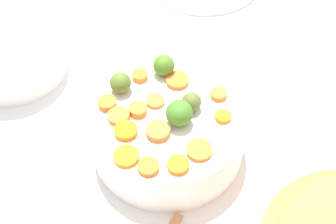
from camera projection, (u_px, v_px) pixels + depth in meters
The scene contains 21 objects.
tabletop at pixel (165, 132), 0.87m from camera, with size 2.40×2.40×0.02m, color silver.
serving_bowl_carrots at pixel (168, 132), 0.80m from camera, with size 0.25×0.25×0.08m, color white.
carrot_slice_0 at pixel (219, 94), 0.79m from camera, with size 0.03×0.03×0.01m, color orange.
carrot_slice_1 at pixel (139, 110), 0.77m from camera, with size 0.03×0.03×0.01m, color orange.
carrot_slice_2 at pixel (156, 102), 0.78m from camera, with size 0.03×0.03×0.01m, color orange.
carrot_slice_3 at pixel (140, 76), 0.82m from camera, with size 0.03×0.03×0.01m, color orange.
carrot_slice_4 at pixel (148, 167), 0.70m from camera, with size 0.03×0.03×0.01m, color orange.
carrot_slice_5 at pixel (178, 165), 0.71m from camera, with size 0.03×0.03×0.01m, color orange.
carrot_slice_6 at pixel (158, 131), 0.74m from camera, with size 0.04×0.04×0.01m, color orange.
carrot_slice_7 at pixel (126, 131), 0.75m from camera, with size 0.04×0.04×0.01m, color orange.
carrot_slice_8 at pixel (199, 150), 0.72m from camera, with size 0.04×0.04×0.01m, color orange.
carrot_slice_9 at pixel (177, 80), 0.81m from camera, with size 0.04×0.04×0.01m, color orange.
carrot_slice_10 at pixel (223, 117), 0.76m from camera, with size 0.02×0.02×0.01m, color orange.
carrot_slice_11 at pixel (119, 116), 0.76m from camera, with size 0.03×0.03×0.01m, color orange.
carrot_slice_12 at pixel (107, 103), 0.78m from camera, with size 0.03×0.03×0.01m, color orange.
carrot_slice_13 at pixel (126, 156), 0.72m from camera, with size 0.04×0.04×0.01m, color orange.
brussels_sprout_0 at pixel (191, 102), 0.77m from camera, with size 0.03×0.03×0.03m, color #5C6C2F.
brussels_sprout_1 at pixel (164, 65), 0.82m from camera, with size 0.04×0.04×0.04m, color #508024.
brussels_sprout_2 at pixel (179, 113), 0.75m from camera, with size 0.04×0.04×0.04m, color #49862B.
brussels_sprout_3 at pixel (120, 83), 0.79m from camera, with size 0.03×0.03×0.03m, color #577528.
casserole_dish at pixel (9, 50), 0.92m from camera, with size 0.20×0.20×0.09m, color white.
Camera 1 is at (-0.31, -0.43, 0.70)m, focal length 53.37 mm.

